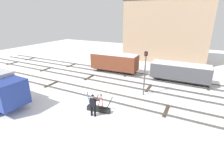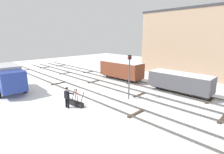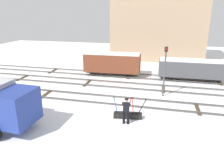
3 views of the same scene
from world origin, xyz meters
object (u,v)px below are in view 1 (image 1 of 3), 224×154
at_px(rail_worker, 93,104).
at_px(freight_car_mid_siding, 180,72).
at_px(switch_lever_frame, 99,108).
at_px(signal_post, 145,69).
at_px(freight_car_near_switch, 114,62).

xyz_separation_m(rail_worker, freight_car_mid_siding, (4.66, 9.72, 0.26)).
height_order(switch_lever_frame, rail_worker, rail_worker).
bearing_deg(freight_car_mid_siding, rail_worker, -116.12).
bearing_deg(signal_post, rail_worker, -113.63).
relative_size(rail_worker, freight_car_mid_siding, 0.29).
bearing_deg(rail_worker, switch_lever_frame, 82.62).
xyz_separation_m(switch_lever_frame, rail_worker, (-0.00, -0.69, 0.70)).
height_order(rail_worker, freight_car_near_switch, freight_car_near_switch).
bearing_deg(freight_car_mid_siding, switch_lever_frame, -117.80).
relative_size(signal_post, freight_car_near_switch, 0.68).
height_order(switch_lever_frame, signal_post, signal_post).
height_order(signal_post, freight_car_near_switch, signal_post).
bearing_deg(signal_post, switch_lever_frame, -116.94).
relative_size(switch_lever_frame, freight_car_mid_siding, 0.35).
height_order(rail_worker, freight_car_mid_siding, freight_car_mid_siding).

